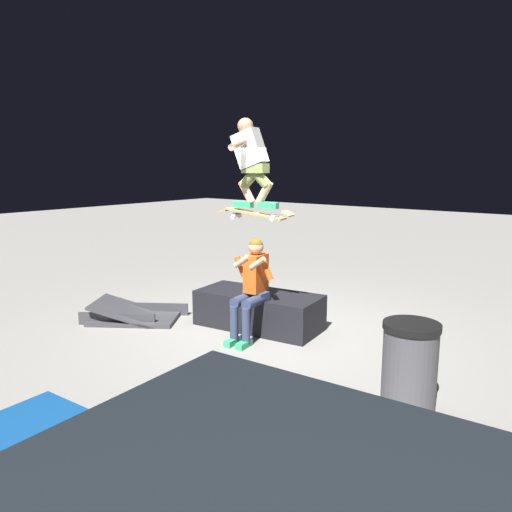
% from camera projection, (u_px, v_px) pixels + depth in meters
% --- Properties ---
extents(ground_plane, '(40.00, 40.00, 0.00)m').
position_uv_depth(ground_plane, '(267.00, 331.00, 6.88)').
color(ground_plane, gray).
extents(ledge_box_main, '(1.84, 0.98, 0.50)m').
position_uv_depth(ledge_box_main, '(259.00, 310.00, 6.99)').
color(ledge_box_main, black).
rests_on(ledge_box_main, ground).
extents(person_sitting_on_ledge, '(0.60, 0.77, 1.34)m').
position_uv_depth(person_sitting_on_ledge, '(252.00, 284.00, 6.45)').
color(person_sitting_on_ledge, '#2D3856').
rests_on(person_sitting_on_ledge, ground).
extents(skateboard, '(1.04, 0.37, 0.14)m').
position_uv_depth(skateboard, '(255.00, 214.00, 6.27)').
color(skateboard, '#AD8451').
extents(skater_airborne, '(0.63, 0.89, 1.12)m').
position_uv_depth(skater_airborne, '(251.00, 159.00, 6.17)').
color(skater_airborne, '#2D9E66').
extents(kicker_ramp, '(1.48, 1.35, 0.39)m').
position_uv_depth(kicker_ramp, '(135.00, 316.00, 7.36)').
color(kicker_ramp, '#38383D').
rests_on(kicker_ramp, ground).
extents(trash_bin, '(0.53, 0.53, 0.85)m').
position_uv_depth(trash_bin, '(410.00, 366.00, 4.61)').
color(trash_bin, '#47474C').
rests_on(trash_bin, ground).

